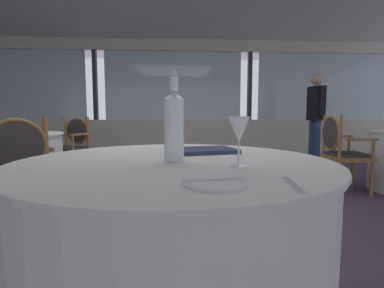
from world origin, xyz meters
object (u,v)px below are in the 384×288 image
(water_bottle, at_px, (174,124))
(diner_person_0, at_px, (316,113))
(side_plate, at_px, (214,182))
(menu_book, at_px, (201,150))
(dining_chair_1_0, at_px, (15,168))
(wine_glass, at_px, (239,130))
(dining_chair_0_2, at_px, (340,148))
(dining_chair_1_1, at_px, (71,143))

(water_bottle, distance_m, diner_person_0, 4.92)
(side_plate, height_order, diner_person_0, diner_person_0)
(water_bottle, relative_size, diner_person_0, 0.21)
(menu_book, height_order, dining_chair_1_0, dining_chair_1_0)
(menu_book, bearing_deg, water_bottle, -130.14)
(water_bottle, bearing_deg, wine_glass, -33.79)
(wine_glass, bearing_deg, water_bottle, 146.21)
(menu_book, xyz_separation_m, dining_chair_0_2, (1.89, 1.91, -0.21))
(side_plate, xyz_separation_m, diner_person_0, (2.57, 4.53, 0.24))
(menu_book, xyz_separation_m, dining_chair_1_1, (-1.60, 2.64, -0.21))
(dining_chair_0_2, distance_m, diner_person_0, 2.09)
(side_plate, distance_m, wine_glass, 0.31)
(menu_book, xyz_separation_m, dining_chair_1_0, (-1.36, 0.77, -0.22))
(dining_chair_1_0, relative_size, dining_chair_1_1, 1.01)
(water_bottle, bearing_deg, dining_chair_1_0, 139.51)
(dining_chair_1_0, bearing_deg, wine_glass, -166.64)
(water_bottle, xyz_separation_m, diner_person_0, (2.68, 4.12, 0.09))
(dining_chair_1_1, bearing_deg, side_plate, 48.13)
(side_plate, bearing_deg, wine_glass, 63.86)
(side_plate, distance_m, dining_chair_0_2, 3.24)
(water_bottle, relative_size, dining_chair_1_0, 0.40)
(menu_book, height_order, dining_chair_1_1, dining_chair_1_1)
(wine_glass, relative_size, menu_book, 0.55)
(dining_chair_0_2, xyz_separation_m, dining_chair_1_0, (-3.25, -1.14, -0.01))
(diner_person_0, bearing_deg, wine_glass, -119.45)
(side_plate, height_order, dining_chair_1_1, dining_chair_1_1)
(dining_chair_1_1, bearing_deg, dining_chair_1_0, 30.09)
(side_plate, distance_m, diner_person_0, 5.22)
(wine_glass, bearing_deg, dining_chair_1_0, 140.52)
(wine_glass, xyz_separation_m, dining_chair_0_2, (1.80, 2.34, -0.34))
(water_bottle, bearing_deg, menu_book, 62.52)
(water_bottle, xyz_separation_m, dining_chair_1_1, (-1.46, 2.91, -0.35))
(dining_chair_1_0, height_order, diner_person_0, diner_person_0)
(wine_glass, bearing_deg, diner_person_0, 60.22)
(side_plate, height_order, menu_book, menu_book)
(menu_book, bearing_deg, side_plate, -105.13)
(wine_glass, xyz_separation_m, menu_book, (-0.10, 0.43, -0.12))
(menu_book, relative_size, diner_person_0, 0.19)
(wine_glass, relative_size, diner_person_0, 0.11)
(water_bottle, bearing_deg, diner_person_0, 56.91)
(menu_book, relative_size, dining_chair_1_0, 0.36)
(water_bottle, height_order, diner_person_0, diner_person_0)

